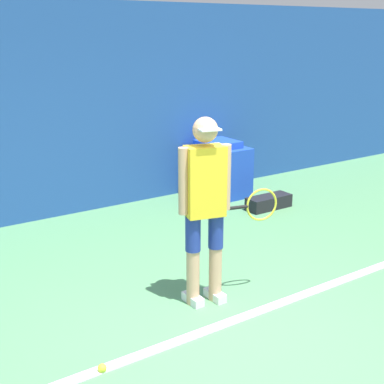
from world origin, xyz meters
TOP-DOWN VIEW (x-y plane):
  - ground_plane at (0.00, 0.00)m, footprint 24.00×24.00m
  - back_wall at (0.00, 3.85)m, footprint 24.00×0.10m
  - court_baseline at (0.00, 0.31)m, footprint 21.60×0.10m
  - tennis_player at (0.17, 0.75)m, footprint 0.93×0.34m
  - tennis_ball at (-1.10, 0.29)m, footprint 0.07×0.07m
  - covered_chair at (2.26, 3.37)m, footprint 0.77×0.77m
  - equipment_bag at (2.49, 2.46)m, footprint 0.67×0.26m

SIDE VIEW (x-z plane):
  - ground_plane at x=0.00m, z-range 0.00..0.00m
  - court_baseline at x=0.00m, z-range 0.00..0.01m
  - tennis_ball at x=-1.10m, z-range 0.00..0.07m
  - equipment_bag at x=2.49m, z-range 0.00..0.18m
  - covered_chair at x=2.26m, z-range -0.02..0.83m
  - tennis_player at x=0.17m, z-range 0.10..1.83m
  - back_wall at x=0.00m, z-range 0.00..2.81m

